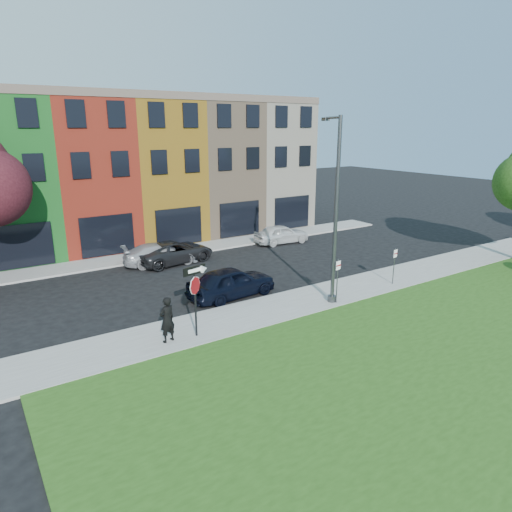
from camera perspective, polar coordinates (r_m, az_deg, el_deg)
ground at (r=20.01m, az=9.96°, el=-8.76°), size 120.00×120.00×0.00m
sidewalk_near at (r=23.28m, az=8.56°, el=-4.94°), size 40.00×3.00×0.12m
sidewalk_far at (r=30.84m, az=-13.70°, el=-0.02°), size 40.00×2.40×0.12m
rowhouse_block at (r=35.92m, az=-16.88°, el=9.97°), size 30.00×10.12×10.00m
stop_sign at (r=18.06m, az=-7.64°, el=-3.81°), size 1.04×0.25×2.94m
man at (r=18.19m, az=-11.05°, el=-7.80°), size 0.90×0.78×1.85m
sedan_near at (r=22.82m, az=-3.08°, el=-3.28°), size 2.70×4.94×1.57m
parked_car_silver at (r=28.84m, az=-11.79°, el=0.26°), size 3.18×5.13×1.33m
parked_car_dark at (r=29.06m, az=-10.14°, el=0.52°), size 3.68×5.64×1.39m
parked_car_white at (r=33.45m, az=3.19°, el=2.77°), size 2.40×4.40×1.39m
street_lamp at (r=21.45m, az=9.80°, el=5.47°), size 1.27×2.42×8.63m
parking_sign_a at (r=21.89m, az=10.16°, el=-2.43°), size 0.32×0.11×2.17m
parking_sign_b at (r=25.27m, az=16.92°, el=-0.67°), size 0.32×0.11×1.97m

